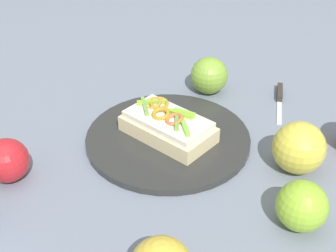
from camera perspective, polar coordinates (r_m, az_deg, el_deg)
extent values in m
plane|color=slate|center=(0.83, 0.00, -1.80)|extent=(2.00, 2.00, 0.00)
cylinder|color=#2A2A2A|center=(0.83, 0.00, -1.47)|extent=(0.28, 0.28, 0.01)
cube|color=beige|center=(0.82, 0.00, -0.38)|extent=(0.14, 0.18, 0.03)
cube|color=#F0E4CC|center=(0.81, 0.00, 0.74)|extent=(0.13, 0.16, 0.01)
torus|color=#AA7C23|center=(0.84, -1.06, 2.68)|extent=(0.05, 0.05, 0.01)
torus|color=#AE8221|center=(0.81, -0.77, 1.57)|extent=(0.04, 0.04, 0.02)
torus|color=#B3813C|center=(0.84, -1.79, 2.69)|extent=(0.04, 0.04, 0.01)
torus|color=#BC673A|center=(0.79, 0.72, 0.79)|extent=(0.04, 0.04, 0.02)
cube|color=#6D9E39|center=(0.79, 1.06, 0.46)|extent=(0.04, 0.02, 0.01)
cube|color=#7ABB3B|center=(0.78, 1.91, 0.07)|extent=(0.05, 0.03, 0.01)
cube|color=#6F9F46|center=(0.83, -2.75, 2.34)|extent=(0.05, 0.03, 0.01)
cube|color=#8ABC39|center=(0.81, 1.93, 1.55)|extent=(0.01, 0.04, 0.01)
cube|color=#89B432|center=(0.81, 1.29, 1.46)|extent=(0.02, 0.05, 0.01)
cube|color=#8BB436|center=(0.84, -1.95, 2.81)|extent=(0.03, 0.05, 0.01)
sphere|color=olive|center=(0.96, 4.86, 5.94)|extent=(0.10, 0.10, 0.07)
sphere|color=red|center=(0.78, -18.41, -3.86)|extent=(0.09, 0.09, 0.07)
sphere|color=gold|center=(0.78, 15.14, -2.48)|extent=(0.10, 0.10, 0.08)
sphere|color=#8AB62F|center=(0.68, 15.47, -9.05)|extent=(0.08, 0.08, 0.07)
cube|color=silver|center=(0.93, 12.95, 1.55)|extent=(0.08, 0.02, 0.00)
cube|color=#302925|center=(0.99, 13.01, 3.86)|extent=(0.06, 0.02, 0.01)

